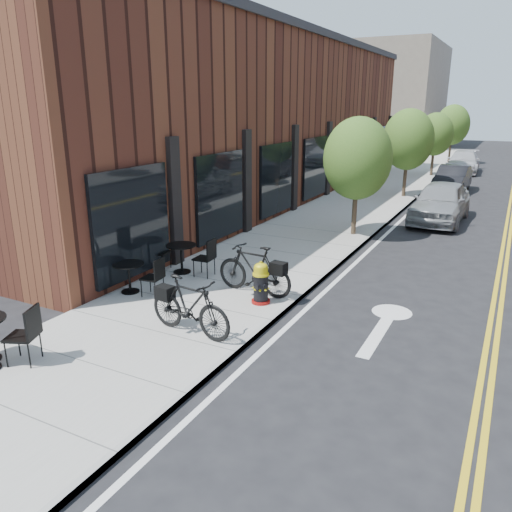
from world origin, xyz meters
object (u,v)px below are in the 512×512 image
Objects in this scene: bicycle_right at (190,306)px; parked_car_b at (452,179)px; bistro_set_c at (181,254)px; parked_car_c at (463,162)px; bicycle_left at (254,269)px; bistro_set_b at (129,274)px; parked_car_a at (440,202)px; fire_hydrant at (261,283)px.

bicycle_right is 19.93m from parked_car_b.
parked_car_c is at bearing 76.65° from bistro_set_c.
bicycle_left is 25.51m from parked_car_c.
parked_car_a is (5.20, 11.36, 0.19)m from bistro_set_b.
parked_car_b is at bearing 71.23° from bistro_set_c.
fire_hydrant is at bearing 9.57° from bistro_set_b.
bistro_set_b is (-2.98, -0.82, 0.00)m from fire_hydrant.
parked_car_c is (-0.31, 8.07, 0.02)m from parked_car_b.
parked_car_a is (2.70, 12.53, 0.07)m from bicycle_right.
bistro_set_c is 10.85m from parked_car_a.
bicycle_right is 3.66m from bistro_set_c.
parked_car_b is at bearing 177.57° from bicycle_left.
bicycle_left is at bearing 4.15° from bicycle_right.
parked_car_b is (2.18, 17.37, -0.04)m from bicycle_left.
bicycle_left reaches higher than bicycle_right.
bicycle_left is 0.41× the size of parked_car_c.
bicycle_right is at bearing -96.08° from parked_car_c.
bistro_set_b is 0.42× the size of parked_car_b.
fire_hydrant is at bearing -100.37° from parked_car_a.
bistro_set_b is 27.07m from parked_car_c.
bistro_set_c is at bearing 44.36° from bicycle_right.
fire_hydrant is 0.50× the size of bicycle_right.
bistro_set_b is 19.23m from parked_car_b.
fire_hydrant is 0.56× the size of bistro_set_b.
parked_car_b is (-0.43, 7.27, -0.10)m from parked_car_a.
parked_car_b is (2.27, 19.80, -0.03)m from bicycle_right.
bicycle_left is (-0.39, 0.43, 0.13)m from fire_hydrant.
bicycle_left reaches higher than fire_hydrant.
parked_car_c is at bearing 94.32° from parked_car_a.
parked_car_c is at bearing 74.62° from bistro_set_b.
bicycle_right is at bearing -94.51° from parked_car_b.
bistro_set_c is (-2.35, 0.46, -0.09)m from bicycle_left.
parked_car_c is at bearing -179.47° from bicycle_left.
parked_car_c is (1.87, 25.45, -0.02)m from bicycle_left.
parked_car_b is at bearing -89.84° from parked_car_c.
bistro_set_c is (-2.73, 0.88, 0.04)m from fire_hydrant.
parked_car_c is at bearing 94.26° from parked_car_b.
fire_hydrant is 2.06m from bicycle_right.
bistro_set_b is at bearing -140.16° from fire_hydrant.
parked_car_a is 1.12× the size of parked_car_b.
parked_car_a reaches higher than bistro_set_b.
bistro_set_c is at bearing -96.26° from bicycle_left.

